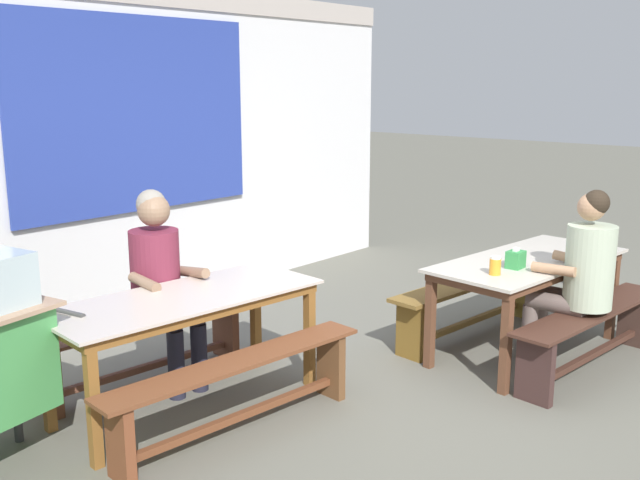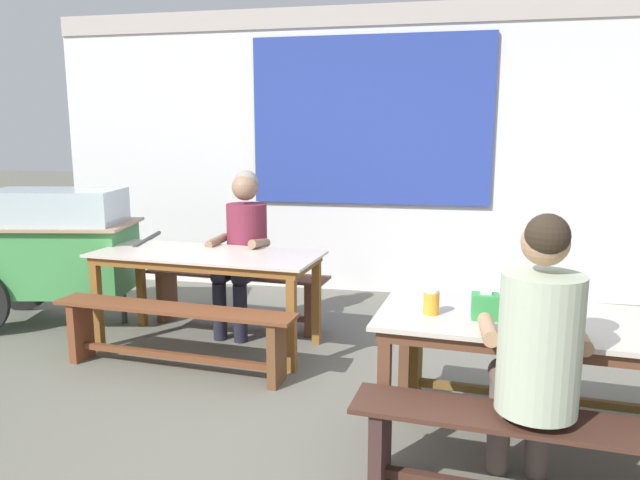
{
  "view_description": "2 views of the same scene",
  "coord_description": "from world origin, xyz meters",
  "px_view_note": "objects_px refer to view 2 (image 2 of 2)",
  "views": [
    {
      "loc": [
        -3.76,
        -2.48,
        2.05
      ],
      "look_at": [
        -0.07,
        0.69,
        0.97
      ],
      "focal_mm": 40.78,
      "sensor_mm": 36.0,
      "label": 1
    },
    {
      "loc": [
        0.69,
        -3.15,
        1.64
      ],
      "look_at": [
        -0.12,
        0.87,
        0.89
      ],
      "focal_mm": 33.12,
      "sensor_mm": 36.0,
      "label": 2
    }
  ],
  "objects_px": {
    "dining_table_near": "(553,334)",
    "bench_near_front": "(557,458)",
    "person_near_front": "(536,349)",
    "tissue_box": "(485,306)",
    "bench_far_front": "(173,329)",
    "bench_near_back": "(542,363)",
    "condiment_jar": "(431,302)",
    "person_center_facing": "(244,240)",
    "dining_table_far": "(207,262)",
    "bench_far_back": "(237,291)",
    "food_cart": "(55,245)"
  },
  "relations": [
    {
      "from": "bench_far_back",
      "to": "dining_table_far",
      "type": "bearing_deg",
      "value": -95.43
    },
    {
      "from": "bench_far_front",
      "to": "person_near_front",
      "type": "xyz_separation_m",
      "value": [
        2.19,
        -1.13,
        0.44
      ]
    },
    {
      "from": "bench_far_front",
      "to": "bench_near_back",
      "type": "relative_size",
      "value": 1.03
    },
    {
      "from": "person_near_front",
      "to": "person_center_facing",
      "type": "distance_m",
      "value": 2.88
    },
    {
      "from": "bench_near_front",
      "to": "person_center_facing",
      "type": "relative_size",
      "value": 1.31
    },
    {
      "from": "bench_far_back",
      "to": "person_near_front",
      "type": "height_order",
      "value": "person_near_front"
    },
    {
      "from": "bench_near_back",
      "to": "person_center_facing",
      "type": "relative_size",
      "value": 1.29
    },
    {
      "from": "dining_table_far",
      "to": "condiment_jar",
      "type": "height_order",
      "value": "condiment_jar"
    },
    {
      "from": "food_cart",
      "to": "person_near_front",
      "type": "bearing_deg",
      "value": -28.0
    },
    {
      "from": "dining_table_near",
      "to": "bench_far_front",
      "type": "height_order",
      "value": "dining_table_near"
    },
    {
      "from": "dining_table_near",
      "to": "bench_far_front",
      "type": "xyz_separation_m",
      "value": [
        -2.34,
        0.69,
        -0.36
      ]
    },
    {
      "from": "bench_near_back",
      "to": "person_center_facing",
      "type": "distance_m",
      "value": 2.51
    },
    {
      "from": "dining_table_far",
      "to": "person_near_front",
      "type": "bearing_deg",
      "value": -37.6
    },
    {
      "from": "dining_table_near",
      "to": "person_near_front",
      "type": "bearing_deg",
      "value": -109.08
    },
    {
      "from": "bench_far_front",
      "to": "food_cart",
      "type": "xyz_separation_m",
      "value": [
        -1.45,
        0.8,
        0.39
      ]
    },
    {
      "from": "person_near_front",
      "to": "dining_table_far",
      "type": "bearing_deg",
      "value": 142.4
    },
    {
      "from": "bench_far_back",
      "to": "food_cart",
      "type": "relative_size",
      "value": 0.93
    },
    {
      "from": "bench_far_back",
      "to": "person_center_facing",
      "type": "xyz_separation_m",
      "value": [
        0.1,
        -0.08,
        0.46
      ]
    },
    {
      "from": "condiment_jar",
      "to": "bench_far_back",
      "type": "bearing_deg",
      "value": 133.35
    },
    {
      "from": "bench_near_back",
      "to": "condiment_jar",
      "type": "height_order",
      "value": "condiment_jar"
    },
    {
      "from": "dining_table_far",
      "to": "bench_far_front",
      "type": "relative_size",
      "value": 1.0
    },
    {
      "from": "bench_far_front",
      "to": "bench_near_back",
      "type": "bearing_deg",
      "value": -4.15
    },
    {
      "from": "bench_near_front",
      "to": "food_cart",
      "type": "bearing_deg",
      "value": 151.68
    },
    {
      "from": "bench_far_front",
      "to": "dining_table_near",
      "type": "bearing_deg",
      "value": -16.46
    },
    {
      "from": "dining_table_near",
      "to": "condiment_jar",
      "type": "distance_m",
      "value": 0.61
    },
    {
      "from": "tissue_box",
      "to": "person_center_facing",
      "type": "bearing_deg",
      "value": 136.82
    },
    {
      "from": "dining_table_far",
      "to": "person_center_facing",
      "type": "height_order",
      "value": "person_center_facing"
    },
    {
      "from": "person_center_facing",
      "to": "condiment_jar",
      "type": "relative_size",
      "value": 10.44
    },
    {
      "from": "food_cart",
      "to": "person_center_facing",
      "type": "xyz_separation_m",
      "value": [
        1.65,
        0.16,
        0.07
      ]
    },
    {
      "from": "bench_far_back",
      "to": "bench_far_front",
      "type": "relative_size",
      "value": 0.91
    },
    {
      "from": "bench_far_back",
      "to": "bench_near_back",
      "type": "bearing_deg",
      "value": -27.8
    },
    {
      "from": "bench_near_back",
      "to": "bench_near_front",
      "type": "xyz_separation_m",
      "value": [
        -0.1,
        -1.03,
        -0.01
      ]
    },
    {
      "from": "person_near_front",
      "to": "person_center_facing",
      "type": "relative_size",
      "value": 0.99
    },
    {
      "from": "dining_table_far",
      "to": "condiment_jar",
      "type": "bearing_deg",
      "value": -35.9
    },
    {
      "from": "dining_table_near",
      "to": "person_center_facing",
      "type": "xyz_separation_m",
      "value": [
        -2.14,
        1.65,
        0.1
      ]
    },
    {
      "from": "dining_table_near",
      "to": "bench_near_front",
      "type": "bearing_deg",
      "value": -95.79
    },
    {
      "from": "food_cart",
      "to": "dining_table_far",
      "type": "bearing_deg",
      "value": -10.81
    },
    {
      "from": "dining_table_near",
      "to": "condiment_jar",
      "type": "relative_size",
      "value": 13.83
    },
    {
      "from": "bench_near_front",
      "to": "food_cart",
      "type": "height_order",
      "value": "food_cart"
    },
    {
      "from": "dining_table_near",
      "to": "food_cart",
      "type": "xyz_separation_m",
      "value": [
        -3.79,
        1.49,
        0.02
      ]
    },
    {
      "from": "bench_near_front",
      "to": "condiment_jar",
      "type": "height_order",
      "value": "condiment_jar"
    },
    {
      "from": "dining_table_near",
      "to": "bench_near_back",
      "type": "distance_m",
      "value": 0.63
    },
    {
      "from": "bench_near_back",
      "to": "person_near_front",
      "type": "distance_m",
      "value": 1.07
    },
    {
      "from": "bench_far_back",
      "to": "bench_far_front",
      "type": "distance_m",
      "value": 1.04
    },
    {
      "from": "person_near_front",
      "to": "tissue_box",
      "type": "relative_size",
      "value": 8.99
    },
    {
      "from": "bench_near_back",
      "to": "dining_table_near",
      "type": "bearing_deg",
      "value": -95.79
    },
    {
      "from": "bench_near_back",
      "to": "condiment_jar",
      "type": "relative_size",
      "value": 13.51
    },
    {
      "from": "dining_table_far",
      "to": "person_near_front",
      "type": "height_order",
      "value": "person_near_front"
    },
    {
      "from": "bench_near_front",
      "to": "food_cart",
      "type": "relative_size",
      "value": 1.01
    },
    {
      "from": "bench_near_front",
      "to": "dining_table_near",
      "type": "bearing_deg",
      "value": 84.21
    }
  ]
}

